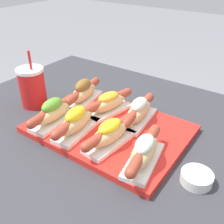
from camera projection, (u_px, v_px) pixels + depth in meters
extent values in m
cube|color=#333338|center=(104.00, 210.00, 0.96)|extent=(1.04, 0.87, 0.73)
cube|color=red|center=(108.00, 129.00, 0.75)|extent=(0.43, 0.31, 0.02)
cube|color=white|center=(54.00, 121.00, 0.77)|extent=(0.07, 0.16, 0.01)
ellipsoid|color=#DBB77A|center=(53.00, 112.00, 0.75)|extent=(0.06, 0.14, 0.04)
cylinder|color=#9E3D28|center=(53.00, 110.00, 0.75)|extent=(0.04, 0.17, 0.03)
sphere|color=#9E3D28|center=(31.00, 124.00, 0.69)|extent=(0.03, 0.03, 0.03)
sphere|color=#9E3D28|center=(71.00, 98.00, 0.81)|extent=(0.03, 0.03, 0.03)
ellipsoid|color=#5B992D|center=(52.00, 105.00, 0.74)|extent=(0.05, 0.08, 0.04)
cube|color=white|center=(77.00, 130.00, 0.72)|extent=(0.07, 0.16, 0.01)
ellipsoid|color=#DBB77A|center=(76.00, 122.00, 0.71)|extent=(0.06, 0.14, 0.04)
cylinder|color=#9E3D28|center=(76.00, 119.00, 0.71)|extent=(0.04, 0.17, 0.03)
sphere|color=#9E3D28|center=(55.00, 136.00, 0.64)|extent=(0.03, 0.03, 0.03)
sphere|color=#9E3D28|center=(93.00, 106.00, 0.77)|extent=(0.03, 0.03, 0.03)
ellipsoid|color=yellow|center=(76.00, 114.00, 0.70)|extent=(0.05, 0.08, 0.04)
cube|color=white|center=(110.00, 142.00, 0.68)|extent=(0.07, 0.16, 0.01)
ellipsoid|color=#DBB77A|center=(110.00, 133.00, 0.66)|extent=(0.06, 0.14, 0.04)
cylinder|color=#9E3D28|center=(110.00, 131.00, 0.66)|extent=(0.04, 0.17, 0.03)
sphere|color=#9E3D28|center=(86.00, 147.00, 0.60)|extent=(0.03, 0.03, 0.03)
sphere|color=#9E3D28|center=(130.00, 117.00, 0.72)|extent=(0.03, 0.03, 0.03)
ellipsoid|color=yellow|center=(110.00, 126.00, 0.65)|extent=(0.05, 0.08, 0.03)
cube|color=white|center=(143.00, 161.00, 0.62)|extent=(0.09, 0.16, 0.01)
ellipsoid|color=#DBB77A|center=(144.00, 151.00, 0.60)|extent=(0.07, 0.14, 0.04)
cylinder|color=#9E3D28|center=(144.00, 149.00, 0.60)|extent=(0.06, 0.17, 0.03)
sphere|color=#9E3D28|center=(130.00, 173.00, 0.53)|extent=(0.03, 0.03, 0.03)
sphere|color=#9E3D28|center=(155.00, 130.00, 0.66)|extent=(0.03, 0.03, 0.03)
ellipsoid|color=silver|center=(145.00, 144.00, 0.59)|extent=(0.05, 0.08, 0.03)
cube|color=white|center=(84.00, 100.00, 0.87)|extent=(0.08, 0.16, 0.01)
ellipsoid|color=#DBB77A|center=(83.00, 92.00, 0.86)|extent=(0.07, 0.14, 0.04)
cylinder|color=#9E3D28|center=(83.00, 91.00, 0.86)|extent=(0.05, 0.17, 0.03)
sphere|color=#9E3D28|center=(69.00, 102.00, 0.79)|extent=(0.03, 0.03, 0.03)
sphere|color=#9E3D28|center=(96.00, 81.00, 0.92)|extent=(0.03, 0.03, 0.03)
ellipsoid|color=brown|center=(83.00, 86.00, 0.85)|extent=(0.05, 0.08, 0.04)
cube|color=white|center=(108.00, 111.00, 0.82)|extent=(0.09, 0.16, 0.01)
ellipsoid|color=#DBB77A|center=(108.00, 103.00, 0.80)|extent=(0.07, 0.14, 0.04)
cylinder|color=#9E3D28|center=(108.00, 101.00, 0.80)|extent=(0.06, 0.17, 0.03)
sphere|color=#9E3D28|center=(87.00, 111.00, 0.75)|extent=(0.03, 0.03, 0.03)
sphere|color=#9E3D28|center=(128.00, 92.00, 0.85)|extent=(0.03, 0.03, 0.03)
ellipsoid|color=gold|center=(108.00, 97.00, 0.79)|extent=(0.05, 0.08, 0.02)
cube|color=white|center=(138.00, 119.00, 0.77)|extent=(0.08, 0.16, 0.01)
ellipsoid|color=#DBB77A|center=(139.00, 111.00, 0.76)|extent=(0.06, 0.14, 0.04)
cylinder|color=#9E3D28|center=(139.00, 109.00, 0.75)|extent=(0.05, 0.17, 0.03)
sphere|color=#9E3D28|center=(126.00, 123.00, 0.69)|extent=(0.03, 0.03, 0.03)
sphere|color=#9E3D28|center=(150.00, 97.00, 0.82)|extent=(0.03, 0.03, 0.03)
ellipsoid|color=silver|center=(139.00, 104.00, 0.75)|extent=(0.05, 0.08, 0.03)
cylinder|color=silver|center=(197.00, 178.00, 0.59)|extent=(0.07, 0.07, 0.03)
cylinder|color=yellow|center=(197.00, 175.00, 0.58)|extent=(0.06, 0.06, 0.01)
cylinder|color=red|center=(33.00, 89.00, 0.86)|extent=(0.08, 0.08, 0.12)
cylinder|color=white|center=(29.00, 70.00, 0.83)|extent=(0.09, 0.09, 0.01)
cylinder|color=red|center=(30.00, 60.00, 0.81)|extent=(0.01, 0.01, 0.06)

